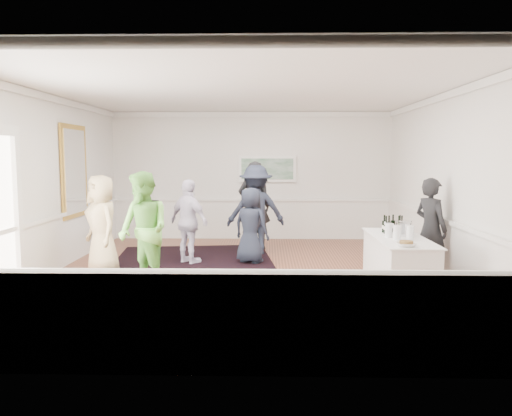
{
  "coord_description": "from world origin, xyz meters",
  "views": [
    {
      "loc": [
        0.41,
        -8.59,
        2.11
      ],
      "look_at": [
        0.2,
        0.2,
        1.19
      ],
      "focal_mm": 35.0,
      "sensor_mm": 36.0,
      "label": 1
    }
  ],
  "objects_px": {
    "bartender": "(431,229)",
    "guest_lilac": "(189,222)",
    "guest_dark_b": "(254,206)",
    "guest_tan": "(102,225)",
    "ice_bucket": "(403,229)",
    "serving_table": "(398,263)",
    "nut_bowl": "(406,244)",
    "guest_navy": "(251,226)",
    "guest_green": "(144,230)",
    "guest_dark_a": "(256,210)"
  },
  "relations": [
    {
      "from": "guest_lilac",
      "to": "guest_dark_b",
      "type": "distance_m",
      "value": 1.98
    },
    {
      "from": "bartender",
      "to": "guest_lilac",
      "type": "height_order",
      "value": "bartender"
    },
    {
      "from": "ice_bucket",
      "to": "nut_bowl",
      "type": "height_order",
      "value": "ice_bucket"
    },
    {
      "from": "guest_green",
      "to": "guest_tan",
      "type": "bearing_deg",
      "value": 178.8
    },
    {
      "from": "ice_bucket",
      "to": "guest_navy",
      "type": "bearing_deg",
      "value": 145.44
    },
    {
      "from": "guest_lilac",
      "to": "ice_bucket",
      "type": "xyz_separation_m",
      "value": [
        3.71,
        -1.66,
        0.12
      ]
    },
    {
      "from": "bartender",
      "to": "guest_lilac",
      "type": "xyz_separation_m",
      "value": [
        -4.32,
        1.12,
        -0.04
      ]
    },
    {
      "from": "ice_bucket",
      "to": "serving_table",
      "type": "bearing_deg",
      "value": -125.36
    },
    {
      "from": "guest_lilac",
      "to": "guest_dark_a",
      "type": "height_order",
      "value": "guest_dark_a"
    },
    {
      "from": "guest_lilac",
      "to": "guest_dark_b",
      "type": "relative_size",
      "value": 0.83
    },
    {
      "from": "guest_green",
      "to": "guest_dark_a",
      "type": "xyz_separation_m",
      "value": [
        1.71,
        2.85,
        0.02
      ]
    },
    {
      "from": "guest_green",
      "to": "guest_dark_a",
      "type": "relative_size",
      "value": 0.98
    },
    {
      "from": "guest_lilac",
      "to": "guest_dark_b",
      "type": "height_order",
      "value": "guest_dark_b"
    },
    {
      "from": "ice_bucket",
      "to": "nut_bowl",
      "type": "xyz_separation_m",
      "value": [
        -0.21,
        -0.94,
        -0.08
      ]
    },
    {
      "from": "guest_tan",
      "to": "serving_table",
      "type": "bearing_deg",
      "value": 39.31
    },
    {
      "from": "guest_lilac",
      "to": "guest_navy",
      "type": "distance_m",
      "value": 1.21
    },
    {
      "from": "guest_green",
      "to": "bartender",
      "type": "bearing_deg",
      "value": 51.61
    },
    {
      "from": "guest_green",
      "to": "guest_lilac",
      "type": "xyz_separation_m",
      "value": [
        0.43,
        1.85,
        -0.11
      ]
    },
    {
      "from": "guest_dark_b",
      "to": "guest_navy",
      "type": "xyz_separation_m",
      "value": [
        -0.03,
        -1.48,
        -0.25
      ]
    },
    {
      "from": "guest_tan",
      "to": "guest_navy",
      "type": "bearing_deg",
      "value": 69.69
    },
    {
      "from": "guest_tan",
      "to": "guest_lilac",
      "type": "height_order",
      "value": "guest_tan"
    },
    {
      "from": "serving_table",
      "to": "guest_tan",
      "type": "bearing_deg",
      "value": 169.85
    },
    {
      "from": "bartender",
      "to": "guest_tan",
      "type": "bearing_deg",
      "value": 57.1
    },
    {
      "from": "guest_green",
      "to": "nut_bowl",
      "type": "bearing_deg",
      "value": 31.93
    },
    {
      "from": "guest_dark_b",
      "to": "guest_tan",
      "type": "bearing_deg",
      "value": 43.41
    },
    {
      "from": "serving_table",
      "to": "ice_bucket",
      "type": "height_order",
      "value": "ice_bucket"
    },
    {
      "from": "guest_dark_b",
      "to": "ice_bucket",
      "type": "height_order",
      "value": "guest_dark_b"
    },
    {
      "from": "bartender",
      "to": "guest_dark_b",
      "type": "bearing_deg",
      "value": 18.55
    },
    {
      "from": "guest_lilac",
      "to": "nut_bowl",
      "type": "bearing_deg",
      "value": -178.07
    },
    {
      "from": "bartender",
      "to": "guest_green",
      "type": "distance_m",
      "value": 4.81
    },
    {
      "from": "guest_green",
      "to": "guest_dark_b",
      "type": "xyz_separation_m",
      "value": [
        1.66,
        3.39,
        0.06
      ]
    },
    {
      "from": "bartender",
      "to": "guest_dark_a",
      "type": "xyz_separation_m",
      "value": [
        -3.04,
        2.11,
        0.09
      ]
    },
    {
      "from": "serving_table",
      "to": "guest_dark_b",
      "type": "distance_m",
      "value": 4.14
    },
    {
      "from": "guest_dark_a",
      "to": "guest_navy",
      "type": "distance_m",
      "value": 0.96
    },
    {
      "from": "serving_table",
      "to": "guest_dark_a",
      "type": "distance_m",
      "value": 3.68
    },
    {
      "from": "guest_tan",
      "to": "nut_bowl",
      "type": "relative_size",
      "value": 6.3
    },
    {
      "from": "guest_tan",
      "to": "nut_bowl",
      "type": "xyz_separation_m",
      "value": [
        4.91,
        -1.71,
        -0.02
      ]
    },
    {
      "from": "serving_table",
      "to": "guest_dark_a",
      "type": "relative_size",
      "value": 1.07
    },
    {
      "from": "bartender",
      "to": "guest_navy",
      "type": "distance_m",
      "value": 3.34
    },
    {
      "from": "guest_dark_a",
      "to": "nut_bowl",
      "type": "height_order",
      "value": "guest_dark_a"
    },
    {
      "from": "guest_tan",
      "to": "guest_green",
      "type": "height_order",
      "value": "guest_green"
    },
    {
      "from": "serving_table",
      "to": "guest_navy",
      "type": "xyz_separation_m",
      "value": [
        -2.41,
        1.86,
        0.33
      ]
    },
    {
      "from": "bartender",
      "to": "guest_dark_a",
      "type": "height_order",
      "value": "guest_dark_a"
    },
    {
      "from": "guest_dark_b",
      "to": "serving_table",
      "type": "bearing_deg",
      "value": 126.15
    },
    {
      "from": "guest_tan",
      "to": "ice_bucket",
      "type": "height_order",
      "value": "guest_tan"
    },
    {
      "from": "guest_tan",
      "to": "guest_lilac",
      "type": "bearing_deg",
      "value": 82.0
    },
    {
      "from": "ice_bucket",
      "to": "guest_lilac",
      "type": "bearing_deg",
      "value": 155.87
    },
    {
      "from": "bartender",
      "to": "guest_green",
      "type": "bearing_deg",
      "value": 68.03
    },
    {
      "from": "guest_green",
      "to": "nut_bowl",
      "type": "distance_m",
      "value": 4.0
    },
    {
      "from": "ice_bucket",
      "to": "guest_green",
      "type": "bearing_deg",
      "value": -177.39
    }
  ]
}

